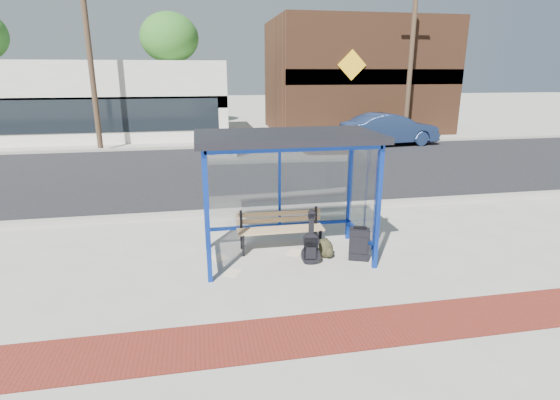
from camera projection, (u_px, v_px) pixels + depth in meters
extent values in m
plane|color=#B2ADA0|center=(287.00, 257.00, 8.51)|extent=(120.00, 120.00, 0.00)
cube|color=maroon|center=(324.00, 332.00, 6.06)|extent=(60.00, 1.00, 0.01)
cube|color=gray|center=(264.00, 210.00, 11.23)|extent=(60.00, 0.25, 0.12)
cube|color=black|center=(243.00, 170.00, 16.05)|extent=(60.00, 10.00, 0.00)
cube|color=gray|center=(232.00, 146.00, 20.84)|extent=(60.00, 0.25, 0.12)
cube|color=#B2ADA0|center=(229.00, 141.00, 22.65)|extent=(60.00, 4.00, 0.01)
cube|color=#0E2E9C|center=(207.00, 218.00, 7.21)|extent=(0.08, 0.08, 2.30)
cube|color=#0E2E9C|center=(378.00, 208.00, 7.75)|extent=(0.08, 0.08, 2.30)
cube|color=#0E2E9C|center=(205.00, 194.00, 8.63)|extent=(0.08, 0.08, 2.30)
cube|color=#0E2E9C|center=(350.00, 187.00, 9.16)|extent=(0.08, 0.08, 2.30)
cube|color=#0E2E9C|center=(280.00, 136.00, 8.58)|extent=(3.00, 0.08, 0.08)
cube|color=#0E2E9C|center=(296.00, 149.00, 7.16)|extent=(3.00, 0.08, 0.08)
cube|color=#0E2E9C|center=(203.00, 145.00, 7.60)|extent=(0.08, 1.50, 0.08)
cube|color=#0E2E9C|center=(366.00, 140.00, 8.14)|extent=(0.08, 1.50, 0.08)
cube|color=#0E2E9C|center=(280.00, 225.00, 9.10)|extent=(3.00, 0.08, 0.06)
cube|color=#0E2E9C|center=(208.00, 244.00, 8.13)|extent=(0.08, 1.50, 0.06)
cube|color=#0E2E9C|center=(361.00, 233.00, 8.66)|extent=(0.08, 1.50, 0.06)
cube|color=#0E2E9C|center=(280.00, 181.00, 8.84)|extent=(0.05, 0.05, 1.90)
cube|color=silver|center=(280.00, 183.00, 8.85)|extent=(2.84, 0.01, 1.82)
cube|color=silver|center=(206.00, 197.00, 7.87)|extent=(0.02, 1.34, 1.82)
cube|color=silver|center=(363.00, 189.00, 8.41)|extent=(0.02, 1.34, 1.82)
cube|color=black|center=(287.00, 136.00, 7.84)|extent=(3.30, 1.80, 0.12)
cube|color=silver|center=(55.00, 100.00, 23.31)|extent=(18.00, 6.00, 4.00)
cube|color=black|center=(36.00, 104.00, 20.53)|extent=(18.00, 0.10, 0.60)
cube|color=black|center=(37.00, 117.00, 20.63)|extent=(17.00, 0.04, 1.60)
cube|color=#59331E|center=(355.00, 76.00, 26.46)|extent=(10.00, 7.00, 6.40)
cube|color=black|center=(378.00, 77.00, 23.21)|extent=(10.00, 0.10, 0.80)
cube|color=yellow|center=(352.00, 65.00, 22.68)|extent=(1.56, 0.06, 1.56)
cylinder|color=#4C3826|center=(173.00, 87.00, 28.00)|extent=(0.36, 0.36, 5.00)
ellipsoid|color=#255F1B|center=(169.00, 38.00, 27.15)|extent=(3.60, 3.60, 3.06)
cylinder|color=#4C3826|center=(398.00, 86.00, 30.76)|extent=(0.36, 0.36, 5.00)
ellipsoid|color=#255F1B|center=(401.00, 41.00, 29.91)|extent=(3.60, 3.60, 3.06)
cylinder|color=#4C3826|center=(90.00, 59.00, 18.94)|extent=(0.24, 0.24, 8.00)
cylinder|color=#4C3826|center=(411.00, 61.00, 21.61)|extent=(0.24, 0.24, 8.00)
cube|color=black|center=(243.00, 246.00, 8.51)|extent=(0.05, 0.05, 0.44)
cube|color=black|center=(241.00, 230.00, 8.81)|extent=(0.05, 0.05, 0.82)
cube|color=black|center=(242.00, 242.00, 8.69)|extent=(0.05, 0.39, 0.05)
cube|color=black|center=(320.00, 240.00, 8.77)|extent=(0.05, 0.05, 0.44)
cube|color=black|center=(315.00, 225.00, 9.07)|extent=(0.05, 0.05, 0.82)
cube|color=black|center=(318.00, 237.00, 8.95)|extent=(0.05, 0.39, 0.05)
cube|color=tan|center=(282.00, 232.00, 8.61)|extent=(1.74, 0.10, 0.03)
cube|color=tan|center=(281.00, 230.00, 8.71)|extent=(1.74, 0.10, 0.03)
cube|color=tan|center=(280.00, 229.00, 8.81)|extent=(1.74, 0.10, 0.03)
cube|color=tan|center=(279.00, 227.00, 8.91)|extent=(1.74, 0.10, 0.03)
cube|color=tan|center=(279.00, 220.00, 8.90)|extent=(1.74, 0.04, 0.10)
cube|color=tan|center=(279.00, 213.00, 8.86)|extent=(1.74, 0.04, 0.10)
cylinder|color=black|center=(311.00, 255.00, 8.17)|extent=(0.38, 0.18, 0.37)
cylinder|color=black|center=(311.00, 240.00, 8.09)|extent=(0.32, 0.16, 0.31)
cube|color=black|center=(311.00, 248.00, 8.13)|extent=(0.28, 0.15, 0.44)
cube|color=black|center=(311.00, 225.00, 8.01)|extent=(0.11, 0.11, 0.44)
cube|color=black|center=(312.00, 215.00, 7.95)|extent=(0.15, 0.11, 0.09)
cube|color=black|center=(359.00, 244.00, 8.35)|extent=(0.45, 0.37, 0.61)
cylinder|color=black|center=(351.00, 257.00, 8.45)|extent=(0.13, 0.23, 0.06)
cylinder|color=black|center=(366.00, 258.00, 8.40)|extent=(0.13, 0.23, 0.06)
cube|color=black|center=(360.00, 227.00, 8.25)|extent=(0.24, 0.13, 0.04)
cube|color=black|center=(359.00, 246.00, 8.22)|extent=(0.29, 0.13, 0.33)
ellipsoid|color=#2A2817|center=(326.00, 248.00, 8.47)|extent=(0.38, 0.33, 0.37)
ellipsoid|color=#2A2817|center=(329.00, 253.00, 8.39)|extent=(0.21, 0.18, 0.19)
cube|color=#2A2817|center=(325.00, 240.00, 8.43)|extent=(0.11, 0.08, 0.03)
cube|color=#0C1287|center=(376.00, 197.00, 8.59)|extent=(0.08, 0.08, 2.23)
cube|color=#0C1287|center=(381.00, 160.00, 8.37)|extent=(0.12, 0.27, 0.42)
cube|color=white|center=(219.00, 257.00, 8.50)|extent=(0.42, 0.46, 0.01)
cube|color=white|center=(233.00, 273.00, 7.84)|extent=(0.39, 0.42, 0.01)
cube|color=white|center=(294.00, 252.00, 8.73)|extent=(0.43, 0.44, 0.01)
imported|color=navy|center=(390.00, 129.00, 21.27)|extent=(4.83, 2.12, 1.54)
cylinder|color=red|center=(425.00, 133.00, 23.69)|extent=(0.19, 0.19, 0.57)
sphere|color=red|center=(426.00, 127.00, 23.60)|extent=(0.21, 0.21, 0.21)
cylinder|color=red|center=(425.00, 131.00, 23.66)|extent=(0.31, 0.14, 0.10)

